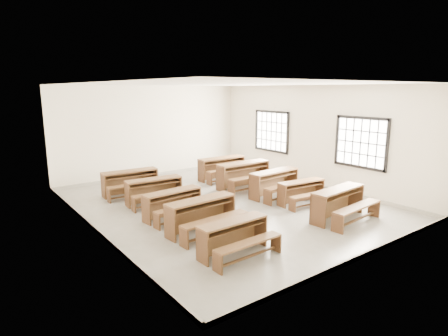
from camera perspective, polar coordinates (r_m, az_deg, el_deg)
room at (r=9.89m, az=0.42°, el=6.56°), size 8.50×8.50×3.20m
desk_set_0 at (r=7.14m, az=1.62°, el=-10.17°), size 1.47×0.80×0.65m
desk_set_1 at (r=8.19m, az=-3.30°, el=-6.86°), size 1.69×0.96×0.74m
desk_set_2 at (r=9.16m, az=-7.71°, el=-5.18°), size 1.55×0.90×0.67m
desk_set_3 at (r=10.38m, az=-10.53°, el=-3.17°), size 1.59×0.90×0.69m
desk_set_4 at (r=11.36m, az=-14.02°, el=-1.90°), size 1.67×0.95×0.73m
desk_set_5 at (r=9.38m, az=17.23°, el=-4.91°), size 1.74×1.01×0.75m
desk_set_6 at (r=10.40m, az=11.85°, el=-3.39°), size 1.47×0.86×0.63m
desk_set_7 at (r=10.98m, az=7.85°, el=-2.04°), size 1.73×0.98×0.76m
desk_set_8 at (r=11.82m, az=3.12°, el=-0.79°), size 1.82×0.96×0.81m
desk_set_9 at (r=12.94m, az=-0.23°, el=0.21°), size 1.74×0.96×0.76m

